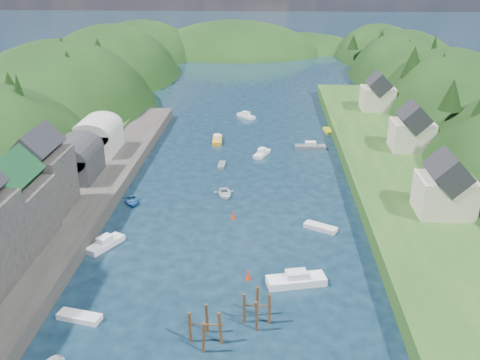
# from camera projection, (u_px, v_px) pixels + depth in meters

# --- Properties ---
(ground) EXTENTS (600.00, 600.00, 0.00)m
(ground) POSITION_uv_depth(u_px,v_px,m) (246.00, 155.00, 98.56)
(ground) COLOR black
(ground) RESTS_ON ground
(hillside_left) EXTENTS (44.00, 245.56, 52.00)m
(hillside_left) POSITION_uv_depth(u_px,v_px,m) (62.00, 148.00, 126.93)
(hillside_left) COLOR black
(hillside_left) RESTS_ON ground
(hillside_right) EXTENTS (36.00, 245.56, 48.00)m
(hillside_right) POSITION_uv_depth(u_px,v_px,m) (447.00, 152.00, 122.24)
(hillside_right) COLOR black
(hillside_right) RESTS_ON ground
(far_hills) EXTENTS (103.00, 68.00, 44.00)m
(far_hills) POSITION_uv_depth(u_px,v_px,m) (262.00, 77.00, 217.10)
(far_hills) COLOR black
(far_hills) RESTS_ON ground
(hill_trees) EXTENTS (90.17, 150.96, 12.51)m
(hill_trees) POSITION_uv_depth(u_px,v_px,m) (253.00, 80.00, 106.88)
(hill_trees) COLOR black
(hill_trees) RESTS_ON ground
(quay_left) EXTENTS (12.00, 110.00, 2.00)m
(quay_left) POSITION_uv_depth(u_px,v_px,m) (58.00, 220.00, 71.67)
(quay_left) COLOR #2D2B28
(quay_left) RESTS_ON ground
(terrace_left_grass) EXTENTS (12.00, 110.00, 2.50)m
(terrace_left_grass) POSITION_uv_depth(u_px,v_px,m) (7.00, 217.00, 71.92)
(terrace_left_grass) COLOR #234719
(terrace_left_grass) RESTS_ON ground
(boat_sheds) EXTENTS (7.00, 21.00, 7.50)m
(boat_sheds) POSITION_uv_depth(u_px,v_px,m) (86.00, 144.00, 87.68)
(boat_sheds) COLOR #2D2D30
(boat_sheds) RESTS_ON quay_left
(terrace_right) EXTENTS (16.00, 120.00, 2.40)m
(terrace_right) POSITION_uv_depth(u_px,v_px,m) (396.00, 171.00, 87.63)
(terrace_right) COLOR #234719
(terrace_right) RESTS_ON ground
(right_bank_cottages) EXTENTS (9.00, 59.24, 8.41)m
(right_bank_cottages) POSITION_uv_depth(u_px,v_px,m) (406.00, 129.00, 93.41)
(right_bank_cottages) COLOR beige
(right_bank_cottages) RESTS_ON terrace_right
(piling_cluster_near) EXTENTS (3.39, 3.14, 3.94)m
(piling_cluster_near) POSITION_uv_depth(u_px,v_px,m) (205.00, 330.00, 49.66)
(piling_cluster_near) COLOR #382314
(piling_cluster_near) RESTS_ON ground
(piling_cluster_far) EXTENTS (2.94, 2.77, 3.96)m
(piling_cluster_far) POSITION_uv_depth(u_px,v_px,m) (257.00, 311.00, 52.36)
(piling_cluster_far) COLOR #382314
(piling_cluster_far) RESTS_ON ground
(channel_buoy_near) EXTENTS (0.70, 0.70, 1.10)m
(channel_buoy_near) POSITION_uv_depth(u_px,v_px,m) (248.00, 276.00, 59.92)
(channel_buoy_near) COLOR #B7210E
(channel_buoy_near) RESTS_ON ground
(channel_buoy_far) EXTENTS (0.70, 0.70, 1.10)m
(channel_buoy_far) POSITION_uv_depth(u_px,v_px,m) (233.00, 215.00, 74.02)
(channel_buoy_far) COLOR #B7210E
(channel_buoy_far) RESTS_ON ground
(moored_boats) EXTENTS (35.65, 89.70, 2.10)m
(moored_boats) POSITION_uv_depth(u_px,v_px,m) (219.00, 227.00, 70.74)
(moored_boats) COLOR silver
(moored_boats) RESTS_ON ground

